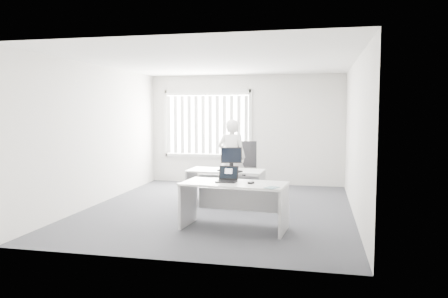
% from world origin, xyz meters
% --- Properties ---
extents(ground, '(6.00, 6.00, 0.00)m').
position_xyz_m(ground, '(0.00, 0.00, 0.00)').
color(ground, '#48494F').
rests_on(ground, ground).
extents(wall_back, '(5.00, 0.02, 2.80)m').
position_xyz_m(wall_back, '(0.00, 3.00, 1.40)').
color(wall_back, silver).
rests_on(wall_back, ground).
extents(wall_front, '(5.00, 0.02, 2.80)m').
position_xyz_m(wall_front, '(0.00, -3.00, 1.40)').
color(wall_front, silver).
rests_on(wall_front, ground).
extents(wall_left, '(0.02, 6.00, 2.80)m').
position_xyz_m(wall_left, '(-2.50, 0.00, 1.40)').
color(wall_left, silver).
rests_on(wall_left, ground).
extents(wall_right, '(0.02, 6.00, 2.80)m').
position_xyz_m(wall_right, '(2.50, 0.00, 1.40)').
color(wall_right, silver).
rests_on(wall_right, ground).
extents(ceiling, '(5.00, 6.00, 0.02)m').
position_xyz_m(ceiling, '(0.00, 0.00, 2.80)').
color(ceiling, silver).
rests_on(ceiling, wall_back).
extents(window, '(2.32, 0.06, 1.76)m').
position_xyz_m(window, '(-1.00, 2.96, 1.55)').
color(window, silver).
rests_on(window, wall_back).
extents(blinds, '(2.20, 0.10, 1.50)m').
position_xyz_m(blinds, '(-1.00, 2.90, 1.52)').
color(blinds, white).
rests_on(blinds, wall_back).
extents(desk_near, '(1.71, 0.92, 0.75)m').
position_xyz_m(desk_near, '(0.56, -1.36, 0.54)').
color(desk_near, silver).
rests_on(desk_near, ground).
extents(desk_far, '(1.55, 0.79, 0.69)m').
position_xyz_m(desk_far, '(0.03, 0.49, 0.50)').
color(desk_far, silver).
rests_on(desk_far, ground).
extents(office_chair, '(0.68, 0.68, 1.18)m').
position_xyz_m(office_chair, '(0.19, 1.83, 0.37)').
color(office_chair, black).
rests_on(office_chair, ground).
extents(person, '(0.64, 0.44, 1.70)m').
position_xyz_m(person, '(-0.03, 1.40, 0.85)').
color(person, silver).
rests_on(person, ground).
extents(laptop, '(0.33, 0.30, 0.25)m').
position_xyz_m(laptop, '(0.43, -1.34, 0.87)').
color(laptop, black).
rests_on(laptop, desk_near).
extents(paper_sheet, '(0.31, 0.23, 0.00)m').
position_xyz_m(paper_sheet, '(0.94, -1.45, 0.75)').
color(paper_sheet, white).
rests_on(paper_sheet, desk_near).
extents(mouse, '(0.10, 0.12, 0.05)m').
position_xyz_m(mouse, '(0.84, -1.42, 0.77)').
color(mouse, silver).
rests_on(mouse, paper_sheet).
extents(booklet, '(0.23, 0.25, 0.01)m').
position_xyz_m(booklet, '(1.19, -1.71, 0.75)').
color(booklet, silver).
rests_on(booklet, desk_near).
extents(keyboard, '(0.52, 0.33, 0.02)m').
position_xyz_m(keyboard, '(0.15, 0.28, 0.70)').
color(keyboard, black).
rests_on(keyboard, desk_far).
extents(monitor, '(0.45, 0.23, 0.43)m').
position_xyz_m(monitor, '(0.09, 0.76, 0.91)').
color(monitor, black).
rests_on(monitor, desk_far).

